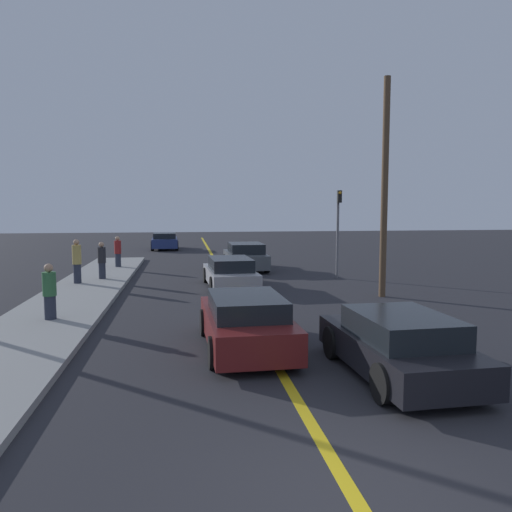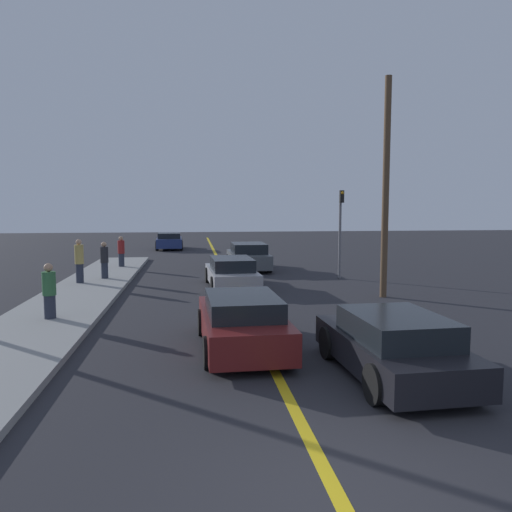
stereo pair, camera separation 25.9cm
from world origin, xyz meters
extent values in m
plane|color=#28282D|center=(0.00, 0.00, 0.00)|extent=(120.00, 120.00, 0.00)
cube|color=gold|center=(0.00, 18.00, 0.00)|extent=(0.20, 60.00, 0.01)
cube|color=gray|center=(-5.68, 13.14, 0.08)|extent=(2.79, 26.29, 0.16)
cube|color=black|center=(2.19, 3.94, 0.49)|extent=(1.97, 4.18, 0.59)
cube|color=black|center=(2.19, 3.74, 1.02)|extent=(1.68, 2.32, 0.47)
cylinder|color=black|center=(1.28, 5.18, 0.35)|extent=(0.25, 0.70, 0.69)
cylinder|color=black|center=(2.99, 5.25, 0.35)|extent=(0.25, 0.70, 0.69)
cylinder|color=black|center=(1.38, 2.64, 0.35)|extent=(0.25, 0.70, 0.69)
cylinder|color=black|center=(3.10, 2.71, 0.35)|extent=(0.25, 0.70, 0.69)
cube|color=maroon|center=(-0.49, 6.19, 0.52)|extent=(1.89, 4.37, 0.68)
cube|color=black|center=(-0.49, 5.98, 1.07)|extent=(1.62, 2.42, 0.42)
cylinder|color=black|center=(-1.37, 7.51, 0.34)|extent=(0.24, 0.68, 0.67)
cylinder|color=black|center=(0.31, 7.55, 0.34)|extent=(0.24, 0.68, 0.67)
cylinder|color=black|center=(-1.29, 4.83, 0.34)|extent=(0.24, 0.68, 0.67)
cylinder|color=black|center=(0.39, 4.88, 0.34)|extent=(0.24, 0.68, 0.67)
cube|color=#9E9EA3|center=(-0.03, 15.08, 0.46)|extent=(1.99, 4.59, 0.56)
cube|color=black|center=(-0.03, 14.85, 0.98)|extent=(1.68, 2.55, 0.48)
cylinder|color=black|center=(-0.94, 16.44, 0.32)|extent=(0.25, 0.66, 0.65)
cylinder|color=black|center=(0.76, 16.51, 0.32)|extent=(0.25, 0.66, 0.65)
cylinder|color=black|center=(-0.81, 13.64, 0.32)|extent=(0.25, 0.66, 0.65)
cylinder|color=black|center=(0.88, 13.72, 0.32)|extent=(0.25, 0.66, 0.65)
cube|color=#4C5156|center=(1.30, 20.71, 0.54)|extent=(1.94, 4.46, 0.70)
cube|color=black|center=(1.30, 20.49, 1.14)|extent=(1.69, 2.46, 0.51)
cylinder|color=black|center=(0.38, 22.08, 0.34)|extent=(0.23, 0.68, 0.68)
cylinder|color=black|center=(2.18, 22.10, 0.34)|extent=(0.23, 0.68, 0.68)
cylinder|color=black|center=(0.41, 19.32, 0.34)|extent=(0.23, 0.68, 0.68)
cylinder|color=black|center=(2.21, 19.34, 0.34)|extent=(0.23, 0.68, 0.68)
cube|color=navy|center=(-3.34, 33.89, 0.53)|extent=(2.02, 4.25, 0.67)
cube|color=black|center=(-3.34, 33.68, 1.07)|extent=(1.73, 2.36, 0.41)
cylinder|color=black|center=(-4.28, 35.16, 0.36)|extent=(0.24, 0.72, 0.71)
cylinder|color=black|center=(-2.49, 35.22, 0.36)|extent=(0.24, 0.72, 0.71)
cylinder|color=black|center=(-4.19, 32.56, 0.36)|extent=(0.24, 0.72, 0.71)
cylinder|color=black|center=(-2.41, 32.62, 0.36)|extent=(0.24, 0.72, 0.71)
cylinder|color=#282D3D|center=(-5.57, 9.30, 0.49)|extent=(0.31, 0.31, 0.66)
cylinder|color=#336B3D|center=(-5.57, 9.30, 1.14)|extent=(0.37, 0.37, 0.66)
sphere|color=tan|center=(-5.57, 9.30, 1.59)|extent=(0.24, 0.24, 0.24)
cylinder|color=#282D3D|center=(-6.20, 16.00, 0.55)|extent=(0.30, 0.30, 0.78)
cylinder|color=tan|center=(-6.20, 16.00, 1.33)|extent=(0.35, 0.35, 0.78)
sphere|color=tan|center=(-6.20, 16.00, 1.83)|extent=(0.23, 0.23, 0.23)
cylinder|color=#282D3D|center=(-5.40, 17.19, 0.50)|extent=(0.29, 0.29, 0.69)
cylinder|color=#232328|center=(-5.40, 17.19, 1.19)|extent=(0.35, 0.35, 0.69)
sphere|color=tan|center=(-5.40, 17.19, 1.64)|extent=(0.23, 0.23, 0.23)
cylinder|color=#282D3D|center=(-5.28, 21.53, 0.50)|extent=(0.30, 0.30, 0.68)
cylinder|color=maroon|center=(-5.28, 21.53, 1.18)|extent=(0.35, 0.35, 0.68)
sphere|color=tan|center=(-5.28, 21.53, 1.63)|extent=(0.23, 0.23, 0.23)
cylinder|color=slate|center=(5.05, 16.88, 2.00)|extent=(0.12, 0.12, 4.00)
cube|color=black|center=(5.05, 16.70, 3.72)|extent=(0.18, 0.18, 0.55)
sphere|color=orange|center=(5.05, 16.61, 3.89)|extent=(0.14, 0.14, 0.14)
cylinder|color=brown|center=(5.26, 12.12, 3.91)|extent=(0.24, 0.24, 7.82)
camera|label=1|loc=(-1.86, -5.00, 3.27)|focal=35.00mm
camera|label=2|loc=(-1.61, -5.03, 3.27)|focal=35.00mm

